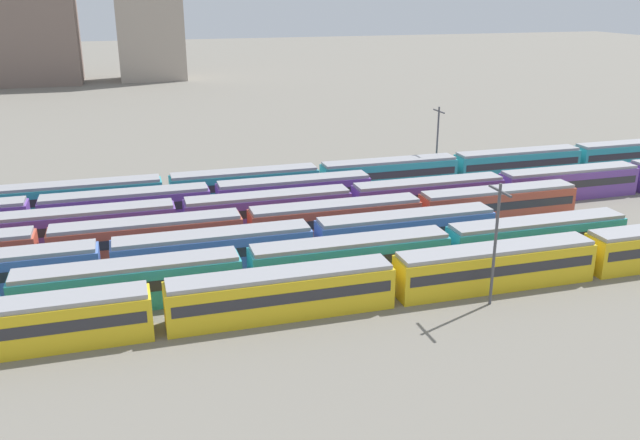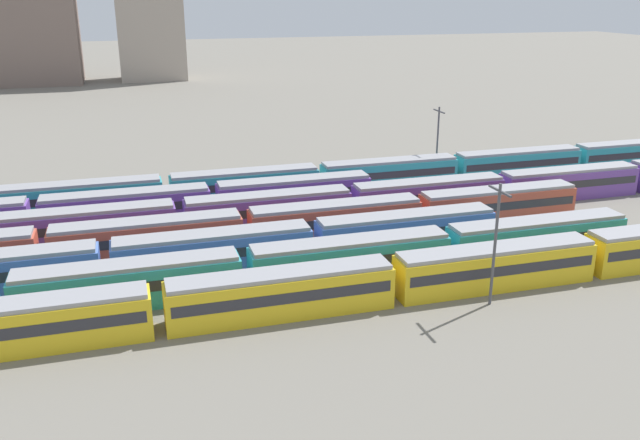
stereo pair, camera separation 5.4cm
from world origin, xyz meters
TOP-DOWN VIEW (x-y plane):
  - train_track_0 at (25.43, 0.00)m, footprint 93.60×3.06m
  - train_track_1 at (23.49, 5.20)m, footprint 74.70×3.06m
  - train_track_2 at (21.59, 10.40)m, footprint 55.80×3.06m
  - train_track_3 at (25.44, 15.60)m, footprint 74.70×3.06m
  - train_track_4 at (38.38, 20.80)m, footprint 112.50×3.06m
  - train_track_5 at (14.23, 26.00)m, footprint 55.80×3.06m
  - train_track_6 at (37.73, 31.20)m, footprint 112.50×3.06m
  - catenary_pole_0 at (42.27, -2.94)m, footprint 0.24×3.20m
  - catenary_pole_1 at (55.22, 34.09)m, footprint 0.24×3.20m
  - distant_building_1 at (-8.04, 153.77)m, footprint 26.05×18.62m
  - distant_building_2 at (24.11, 153.77)m, footprint 18.03×14.44m

SIDE VIEW (x-z plane):
  - train_track_2 at x=21.59m, z-range 0.03..3.78m
  - train_track_5 at x=14.23m, z-range 0.03..3.78m
  - train_track_0 at x=25.43m, z-range 0.03..3.78m
  - train_track_1 at x=23.49m, z-range 0.03..3.78m
  - train_track_3 at x=25.44m, z-range 0.03..3.78m
  - train_track_4 at x=38.38m, z-range 0.03..3.78m
  - train_track_6 at x=37.73m, z-range 0.03..3.78m
  - catenary_pole_1 at x=55.22m, z-range 0.54..10.24m
  - catenary_pole_0 at x=42.27m, z-range 0.55..10.83m
  - distant_building_1 at x=-8.04m, z-range 0.00..35.66m
  - distant_building_2 at x=24.11m, z-range 0.00..42.07m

